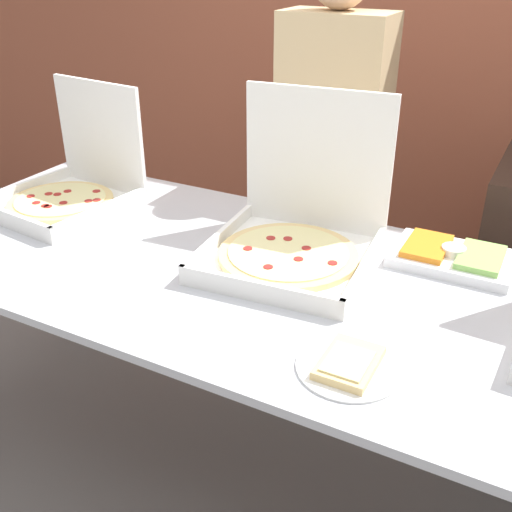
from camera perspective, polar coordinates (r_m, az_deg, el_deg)
ground_plane at (r=2.32m, az=0.00°, el=-21.13°), size 16.00×16.00×0.00m
brick_wall_behind at (r=3.15m, az=15.64°, el=20.48°), size 10.00×0.06×2.80m
buffet_table at (r=1.79m, az=0.00°, el=-4.01°), size 2.38×0.98×0.90m
pizza_box_far_left at (r=2.27m, az=-17.23°, el=6.45°), size 0.47×0.48×0.42m
pizza_box_far_right at (r=1.81m, az=3.81°, el=2.45°), size 0.52×0.53×0.47m
paper_plate_front_center at (r=1.38m, az=8.84°, el=-10.17°), size 0.24×0.24×0.03m
veggie_tray at (r=1.88m, az=18.21°, el=-0.04°), size 0.35×0.24×0.05m
person_guest_plaid at (r=2.41m, az=6.99°, el=7.24°), size 0.40×0.22×1.74m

